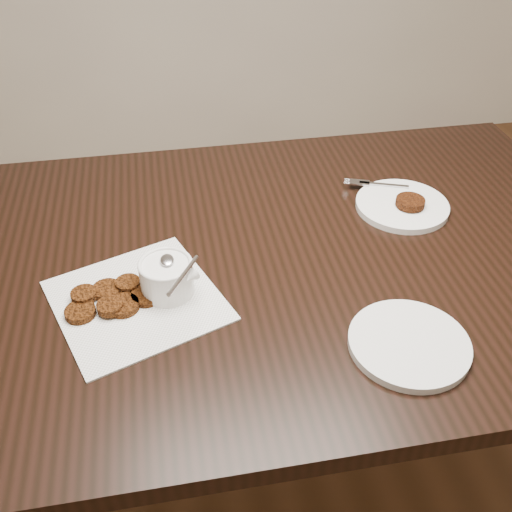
{
  "coord_description": "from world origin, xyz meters",
  "views": [
    {
      "loc": [
        -0.23,
        -0.84,
        1.51
      ],
      "look_at": [
        -0.07,
        0.04,
        0.8
      ],
      "focal_mm": 41.0,
      "sensor_mm": 36.0,
      "label": 1
    }
  ],
  "objects_px": {
    "plate_with_patty": "(403,203)",
    "plate_empty": "(409,344)",
    "sauce_ramekin": "(165,263)",
    "table": "(268,371)",
    "napkin": "(137,300)"
  },
  "relations": [
    {
      "from": "plate_with_patty",
      "to": "plate_empty",
      "type": "bearing_deg",
      "value": -109.8
    },
    {
      "from": "plate_with_patty",
      "to": "napkin",
      "type": "bearing_deg",
      "value": -160.96
    },
    {
      "from": "napkin",
      "to": "plate_empty",
      "type": "bearing_deg",
      "value": -23.59
    },
    {
      "from": "sauce_ramekin",
      "to": "plate_with_patty",
      "type": "xyz_separation_m",
      "value": [
        0.55,
        0.2,
        -0.06
      ]
    },
    {
      "from": "plate_empty",
      "to": "plate_with_patty",
      "type": "bearing_deg",
      "value": 70.2
    },
    {
      "from": "table",
      "to": "plate_empty",
      "type": "xyz_separation_m",
      "value": [
        0.19,
        -0.3,
        0.38
      ]
    },
    {
      "from": "napkin",
      "to": "sauce_ramekin",
      "type": "height_order",
      "value": "sauce_ramekin"
    },
    {
      "from": "napkin",
      "to": "table",
      "type": "bearing_deg",
      "value": 19.94
    },
    {
      "from": "table",
      "to": "sauce_ramekin",
      "type": "relative_size",
      "value": 11.0
    },
    {
      "from": "table",
      "to": "plate_with_patty",
      "type": "distance_m",
      "value": 0.53
    },
    {
      "from": "sauce_ramekin",
      "to": "plate_empty",
      "type": "bearing_deg",
      "value": -28.28
    },
    {
      "from": "table",
      "to": "plate_empty",
      "type": "distance_m",
      "value": 0.52
    },
    {
      "from": "sauce_ramekin",
      "to": "plate_empty",
      "type": "height_order",
      "value": "sauce_ramekin"
    },
    {
      "from": "table",
      "to": "plate_empty",
      "type": "height_order",
      "value": "plate_empty"
    },
    {
      "from": "plate_with_patty",
      "to": "plate_empty",
      "type": "distance_m",
      "value": 0.44
    }
  ]
}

